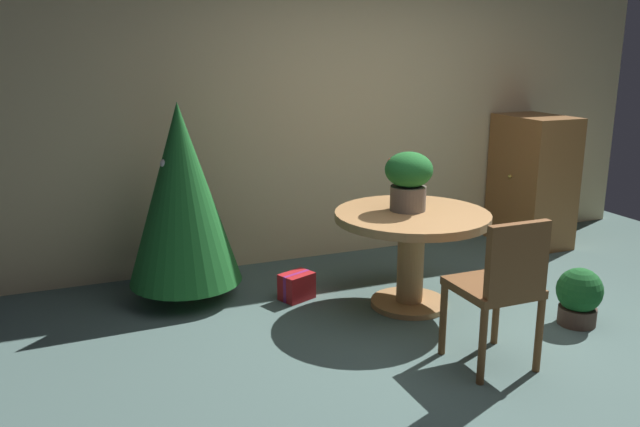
{
  "coord_description": "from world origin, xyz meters",
  "views": [
    {
      "loc": [
        -2.44,
        -3.0,
        1.84
      ],
      "look_at": [
        -1.08,
        0.35,
        0.9
      ],
      "focal_mm": 36.27,
      "sensor_mm": 36.0,
      "label": 1
    }
  ],
  "objects_px": {
    "gift_box_red": "(297,286)",
    "round_dining_table": "(411,236)",
    "flower_vase": "(409,178)",
    "wooden_cabinet": "(532,181)",
    "potted_plant": "(579,296)",
    "wooden_chair_near": "(501,284)",
    "holiday_tree": "(182,194)"
  },
  "relations": [
    {
      "from": "holiday_tree",
      "to": "gift_box_red",
      "type": "relative_size",
      "value": 5.14
    },
    {
      "from": "round_dining_table",
      "to": "potted_plant",
      "type": "xyz_separation_m",
      "value": [
        0.9,
        -0.71,
        -0.32
      ]
    },
    {
      "from": "round_dining_table",
      "to": "flower_vase",
      "type": "distance_m",
      "value": 0.42
    },
    {
      "from": "round_dining_table",
      "to": "holiday_tree",
      "type": "bearing_deg",
      "value": 152.82
    },
    {
      "from": "round_dining_table",
      "to": "holiday_tree",
      "type": "height_order",
      "value": "holiday_tree"
    },
    {
      "from": "round_dining_table",
      "to": "gift_box_red",
      "type": "relative_size",
      "value": 3.85
    },
    {
      "from": "wooden_cabinet",
      "to": "potted_plant",
      "type": "bearing_deg",
      "value": -119.65
    },
    {
      "from": "wooden_chair_near",
      "to": "gift_box_red",
      "type": "bearing_deg",
      "value": 116.38
    },
    {
      "from": "gift_box_red",
      "to": "potted_plant",
      "type": "bearing_deg",
      "value": -35.31
    },
    {
      "from": "wooden_chair_near",
      "to": "holiday_tree",
      "type": "bearing_deg",
      "value": 129.74
    },
    {
      "from": "wooden_cabinet",
      "to": "gift_box_red",
      "type": "bearing_deg",
      "value": -168.75
    },
    {
      "from": "flower_vase",
      "to": "holiday_tree",
      "type": "distance_m",
      "value": 1.63
    },
    {
      "from": "gift_box_red",
      "to": "wooden_chair_near",
      "type": "bearing_deg",
      "value": -63.62
    },
    {
      "from": "gift_box_red",
      "to": "round_dining_table",
      "type": "bearing_deg",
      "value": -30.9
    },
    {
      "from": "flower_vase",
      "to": "wooden_chair_near",
      "type": "height_order",
      "value": "flower_vase"
    },
    {
      "from": "round_dining_table",
      "to": "holiday_tree",
      "type": "xyz_separation_m",
      "value": [
        -1.47,
        0.76,
        0.27
      ]
    },
    {
      "from": "wooden_chair_near",
      "to": "wooden_cabinet",
      "type": "bearing_deg",
      "value": 46.76
    },
    {
      "from": "round_dining_table",
      "to": "flower_vase",
      "type": "relative_size",
      "value": 2.62
    },
    {
      "from": "wooden_chair_near",
      "to": "wooden_cabinet",
      "type": "distance_m",
      "value": 2.68
    },
    {
      "from": "potted_plant",
      "to": "flower_vase",
      "type": "bearing_deg",
      "value": 139.05
    },
    {
      "from": "flower_vase",
      "to": "gift_box_red",
      "type": "bearing_deg",
      "value": 153.08
    },
    {
      "from": "round_dining_table",
      "to": "wooden_chair_near",
      "type": "distance_m",
      "value": 1.02
    },
    {
      "from": "round_dining_table",
      "to": "potted_plant",
      "type": "distance_m",
      "value": 1.19
    },
    {
      "from": "wooden_cabinet",
      "to": "holiday_tree",
      "type": "bearing_deg",
      "value": -176.89
    },
    {
      "from": "wooden_chair_near",
      "to": "holiday_tree",
      "type": "height_order",
      "value": "holiday_tree"
    },
    {
      "from": "round_dining_table",
      "to": "potted_plant",
      "type": "bearing_deg",
      "value": -38.52
    },
    {
      "from": "flower_vase",
      "to": "wooden_cabinet",
      "type": "xyz_separation_m",
      "value": [
        1.84,
        0.87,
        -0.33
      ]
    },
    {
      "from": "holiday_tree",
      "to": "wooden_cabinet",
      "type": "distance_m",
      "value": 3.32
    },
    {
      "from": "holiday_tree",
      "to": "potted_plant",
      "type": "distance_m",
      "value": 2.85
    },
    {
      "from": "wooden_cabinet",
      "to": "potted_plant",
      "type": "height_order",
      "value": "wooden_cabinet"
    },
    {
      "from": "gift_box_red",
      "to": "wooden_cabinet",
      "type": "height_order",
      "value": "wooden_cabinet"
    },
    {
      "from": "wooden_chair_near",
      "to": "gift_box_red",
      "type": "xyz_separation_m",
      "value": [
        -0.72,
        1.44,
        -0.42
      ]
    }
  ]
}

